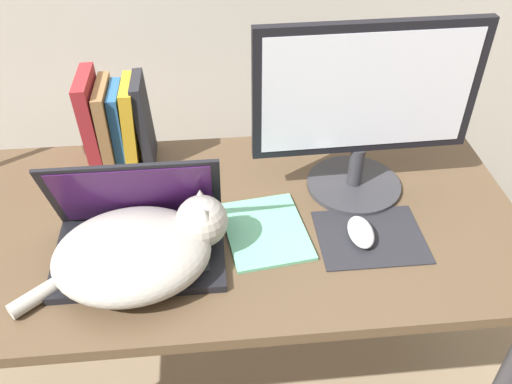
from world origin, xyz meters
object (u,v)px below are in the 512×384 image
Objects in this scene: laptop at (139,236)px; notepad at (266,231)px; computer_mouse at (361,232)px; book_row at (116,123)px; cat at (140,250)px; external_monitor at (365,108)px.

laptop is 0.28m from notepad.
book_row is at bearing 147.54° from computer_mouse.
book_row is (-0.08, 0.40, 0.05)m from cat.
notepad is (0.26, 0.09, -0.06)m from cat.
notepad is at bearing -148.81° from external_monitor.
laptop is at bearing -161.09° from external_monitor.
external_monitor is 2.08× the size of notepad.
notepad is (0.27, 0.03, -0.04)m from laptop.
cat is 0.57m from external_monitor.
book_row is (-0.58, 0.17, -0.11)m from external_monitor.
book_row is (-0.07, 0.34, 0.07)m from laptop.
cat is 0.47m from computer_mouse.
notepad is (-0.21, 0.04, -0.02)m from computer_mouse.
cat reaches higher than computer_mouse.
computer_mouse is 0.41× the size of notepad.
external_monitor is at bearing 18.91° from laptop.
laptop reaches higher than notepad.
book_row is at bearing 101.34° from cat.
notepad is at bearing 6.71° from laptop.
laptop reaches higher than cat.
external_monitor is 0.35m from notepad.
book_row is 1.01× the size of notepad.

